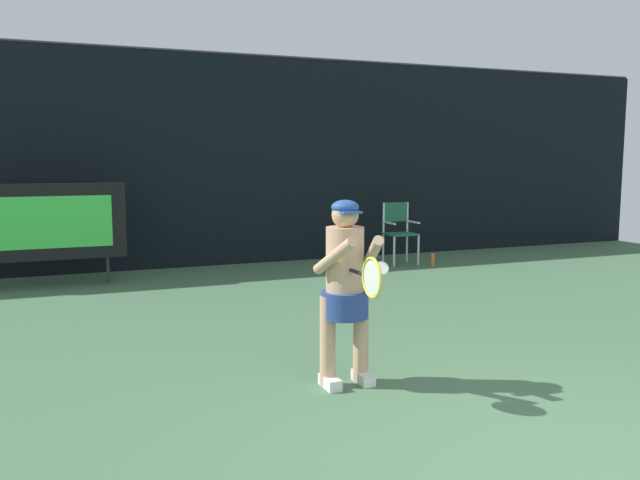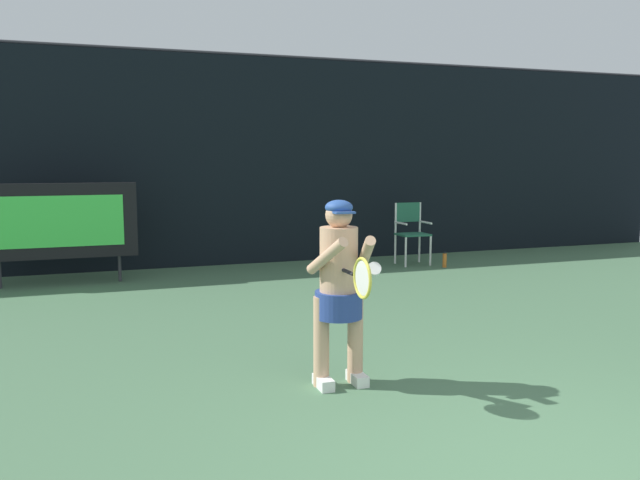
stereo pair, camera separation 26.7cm
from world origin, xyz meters
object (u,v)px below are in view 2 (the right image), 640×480
object	(u,v)px
scoreboard	(59,221)
water_bottle	(445,260)
tennis_player	(339,284)
tennis_racket	(361,278)
umpire_chair	(411,229)

from	to	relation	value
scoreboard	water_bottle	world-z (taller)	scoreboard
tennis_player	water_bottle	bearing A→B (deg)	51.66
tennis_racket	tennis_player	bearing A→B (deg)	69.83
umpire_chair	tennis_racket	world-z (taller)	tennis_racket
scoreboard	tennis_player	xyz separation A→B (m)	(2.32, -5.36, -0.10)
water_bottle	tennis_player	xyz separation A→B (m)	(-3.82, -4.83, 0.72)
umpire_chair	water_bottle	world-z (taller)	umpire_chair
scoreboard	tennis_player	bearing A→B (deg)	-66.61
umpire_chair	tennis_player	size ratio (longest dim) A/B	0.71
tennis_player	tennis_racket	distance (m)	0.51
scoreboard	tennis_racket	distance (m)	6.28
tennis_racket	umpire_chair	bearing A→B (deg)	41.44
umpire_chair	tennis_player	xyz separation A→B (m)	(-3.43, -5.33, 0.23)
water_bottle	tennis_player	bearing A→B (deg)	-128.34
umpire_chair	tennis_player	world-z (taller)	tennis_player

